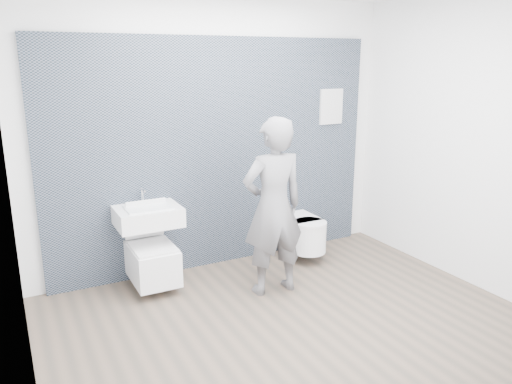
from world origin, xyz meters
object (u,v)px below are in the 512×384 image
washbasin (148,216)px  toilet_rounded (303,233)px  toilet_square (152,261)px  visitor (273,207)px

washbasin → toilet_rounded: washbasin is taller
toilet_square → toilet_rounded: toilet_square is taller
washbasin → toilet_square: bearing=-90.0°
washbasin → visitor: 1.21m
toilet_square → toilet_rounded: size_ratio=1.21×
toilet_rounded → visitor: visitor is taller
toilet_rounded → visitor: bearing=-141.6°
toilet_square → visitor: (1.01, -0.59, 0.56)m
visitor → toilet_square: bearing=-28.1°
toilet_square → visitor: visitor is taller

